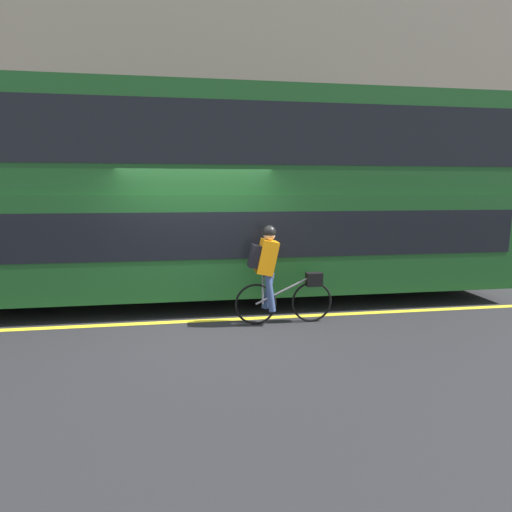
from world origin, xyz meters
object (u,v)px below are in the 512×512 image
at_px(trash_bin, 419,240).
at_px(street_sign_post, 392,208).
at_px(cyclist_on_bike, 274,271).
at_px(bus, 215,190).

xyz_separation_m(trash_bin, street_sign_post, (-0.93, -0.01, 0.98)).
bearing_deg(trash_bin, cyclist_on_bike, -137.21).
relative_size(bus, trash_bin, 11.02).
relative_size(bus, cyclist_on_bike, 6.94).
distance_m(bus, street_sign_post, 6.43).
height_order(bus, trash_bin, bus).
height_order(bus, street_sign_post, bus).
distance_m(cyclist_on_bike, trash_bin, 7.53).
bearing_deg(cyclist_on_bike, bus, 116.15).
distance_m(cyclist_on_bike, street_sign_post, 6.91).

